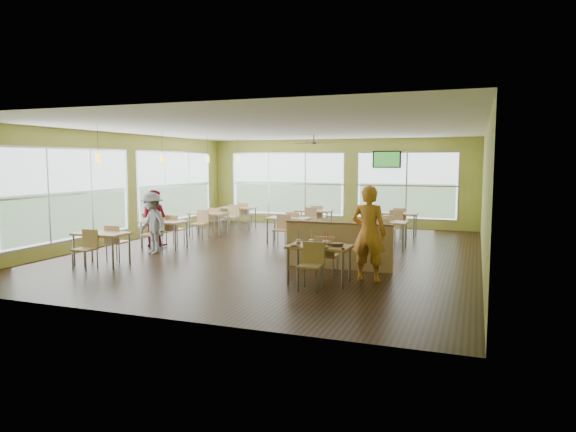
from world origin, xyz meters
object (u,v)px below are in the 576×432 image
(food_basket, at_px, (337,244))
(main_table, at_px, (319,251))
(half_wall_divider, at_px, (338,245))
(man_plaid, at_px, (369,233))

(food_basket, bearing_deg, main_table, -178.10)
(main_table, bearing_deg, food_basket, 1.90)
(half_wall_divider, xyz_separation_m, food_basket, (0.35, -1.44, 0.26))
(main_table, relative_size, man_plaid, 0.80)
(main_table, distance_m, food_basket, 0.38)
(half_wall_divider, distance_m, food_basket, 1.50)
(half_wall_divider, bearing_deg, main_table, -90.00)
(main_table, distance_m, man_plaid, 1.06)
(main_table, xyz_separation_m, food_basket, (0.35, 0.01, 0.15))
(man_plaid, bearing_deg, half_wall_divider, -43.18)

